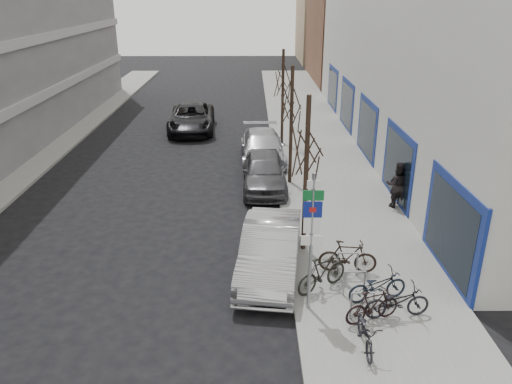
{
  "coord_description": "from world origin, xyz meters",
  "views": [
    {
      "loc": [
        0.81,
        -11.85,
        8.48
      ],
      "look_at": [
        0.97,
        4.17,
        2.0
      ],
      "focal_mm": 35.0,
      "sensor_mm": 36.0,
      "label": 1
    }
  ],
  "objects_px": {
    "parked_car_front": "(270,250)",
    "meter_mid": "(282,178)",
    "meter_back": "(276,142)",
    "bike_near_right": "(372,305)",
    "bike_rack": "(354,280)",
    "parked_car_mid": "(264,171)",
    "lane_car": "(192,118)",
    "tree_mid": "(292,98)",
    "bike_mid_inner": "(322,273)",
    "tree_near": "(307,139)",
    "bike_far_inner": "(348,256)",
    "tree_far": "(283,75)",
    "bike_near_left": "(366,331)",
    "pedestrian_far": "(398,184)",
    "bike_far_curb": "(397,299)",
    "bike_mid_curb": "(378,283)",
    "highway_sign_pole": "(311,235)",
    "meter_front": "(292,235)",
    "pedestrian_near": "(396,186)",
    "parked_car_back": "(263,148)"
  },
  "relations": [
    {
      "from": "bike_far_curb",
      "to": "bike_mid_curb",
      "type": "bearing_deg",
      "value": 15.58
    },
    {
      "from": "tree_far",
      "to": "pedestrian_far",
      "type": "distance_m",
      "value": 10.73
    },
    {
      "from": "meter_back",
      "to": "parked_car_mid",
      "type": "xyz_separation_m",
      "value": [
        -0.75,
        -4.44,
        -0.08
      ]
    },
    {
      "from": "parked_car_front",
      "to": "meter_mid",
      "type": "bearing_deg",
      "value": 90.47
    },
    {
      "from": "bike_rack",
      "to": "parked_car_mid",
      "type": "xyz_separation_m",
      "value": [
        -2.4,
        8.96,
        0.17
      ]
    },
    {
      "from": "meter_mid",
      "to": "meter_back",
      "type": "relative_size",
      "value": 1.0
    },
    {
      "from": "highway_sign_pole",
      "to": "bike_far_curb",
      "type": "relative_size",
      "value": 2.29
    },
    {
      "from": "tree_near",
      "to": "bike_far_inner",
      "type": "bearing_deg",
      "value": -52.05
    },
    {
      "from": "tree_mid",
      "to": "bike_far_curb",
      "type": "relative_size",
      "value": 2.99
    },
    {
      "from": "parked_car_front",
      "to": "lane_car",
      "type": "relative_size",
      "value": 0.83
    },
    {
      "from": "bike_far_curb",
      "to": "parked_car_mid",
      "type": "relative_size",
      "value": 0.38
    },
    {
      "from": "bike_rack",
      "to": "lane_car",
      "type": "relative_size",
      "value": 0.37
    },
    {
      "from": "tree_near",
      "to": "parked_car_back",
      "type": "xyz_separation_m",
      "value": [
        -1.2,
        9.86,
        -3.3
      ]
    },
    {
      "from": "bike_near_left",
      "to": "bike_near_right",
      "type": "bearing_deg",
      "value": 69.73
    },
    {
      "from": "tree_mid",
      "to": "bike_near_left",
      "type": "distance_m",
      "value": 12.25
    },
    {
      "from": "meter_back",
      "to": "bike_near_right",
      "type": "relative_size",
      "value": 0.77
    },
    {
      "from": "parked_car_mid",
      "to": "lane_car",
      "type": "height_order",
      "value": "lane_car"
    },
    {
      "from": "bike_near_right",
      "to": "bike_far_curb",
      "type": "height_order",
      "value": "bike_far_curb"
    },
    {
      "from": "meter_front",
      "to": "parked_car_front",
      "type": "xyz_separation_m",
      "value": [
        -0.75,
        -0.85,
        -0.08
      ]
    },
    {
      "from": "meter_back",
      "to": "lane_car",
      "type": "height_order",
      "value": "lane_car"
    },
    {
      "from": "pedestrian_near",
      "to": "pedestrian_far",
      "type": "relative_size",
      "value": 0.83
    },
    {
      "from": "bike_far_inner",
      "to": "parked_car_mid",
      "type": "xyz_separation_m",
      "value": [
        -2.44,
        7.65,
        0.12
      ]
    },
    {
      "from": "lane_car",
      "to": "tree_near",
      "type": "bearing_deg",
      "value": -73.72
    },
    {
      "from": "parked_car_front",
      "to": "bike_mid_inner",
      "type": "bearing_deg",
      "value": -32.09
    },
    {
      "from": "meter_back",
      "to": "bike_far_curb",
      "type": "bearing_deg",
      "value": -79.74
    },
    {
      "from": "tree_near",
      "to": "lane_car",
      "type": "distance_m",
      "value": 17.59
    },
    {
      "from": "meter_mid",
      "to": "bike_near_left",
      "type": "distance_m",
      "value": 10.32
    },
    {
      "from": "bike_near_left",
      "to": "bike_mid_inner",
      "type": "relative_size",
      "value": 0.88
    },
    {
      "from": "bike_far_inner",
      "to": "lane_car",
      "type": "distance_m",
      "value": 19.2
    },
    {
      "from": "tree_far",
      "to": "bike_mid_curb",
      "type": "distance_m",
      "value": 16.59
    },
    {
      "from": "meter_mid",
      "to": "bike_near_right",
      "type": "bearing_deg",
      "value": -78.28
    },
    {
      "from": "tree_mid",
      "to": "bike_mid_inner",
      "type": "distance_m",
      "value": 9.69
    },
    {
      "from": "tree_mid",
      "to": "parked_car_front",
      "type": "xyz_separation_m",
      "value": [
        -1.2,
        -7.85,
        -3.27
      ]
    },
    {
      "from": "highway_sign_pole",
      "to": "bike_near_left",
      "type": "bearing_deg",
      "value": -54.0
    },
    {
      "from": "meter_front",
      "to": "bike_mid_curb",
      "type": "height_order",
      "value": "meter_front"
    },
    {
      "from": "tree_far",
      "to": "lane_car",
      "type": "height_order",
      "value": "tree_far"
    },
    {
      "from": "meter_mid",
      "to": "pedestrian_far",
      "type": "relative_size",
      "value": 0.65
    },
    {
      "from": "tree_near",
      "to": "pedestrian_far",
      "type": "distance_m",
      "value": 6.25
    },
    {
      "from": "highway_sign_pole",
      "to": "bike_mid_curb",
      "type": "distance_m",
      "value": 2.7
    },
    {
      "from": "tree_far",
      "to": "bike_far_inner",
      "type": "height_order",
      "value": "tree_far"
    },
    {
      "from": "bike_rack",
      "to": "bike_near_left",
      "type": "height_order",
      "value": "bike_near_left"
    },
    {
      "from": "bike_near_left",
      "to": "parked_car_back",
      "type": "relative_size",
      "value": 0.3
    },
    {
      "from": "tree_mid",
      "to": "meter_mid",
      "type": "xyz_separation_m",
      "value": [
        -0.45,
        -1.5,
        -3.19
      ]
    },
    {
      "from": "highway_sign_pole",
      "to": "bike_rack",
      "type": "distance_m",
      "value": 2.36
    },
    {
      "from": "bike_near_right",
      "to": "meter_back",
      "type": "bearing_deg",
      "value": -12.51
    },
    {
      "from": "tree_far",
      "to": "meter_mid",
      "type": "height_order",
      "value": "tree_far"
    },
    {
      "from": "highway_sign_pole",
      "to": "lane_car",
      "type": "distance_m",
      "value": 20.65
    },
    {
      "from": "tree_near",
      "to": "bike_near_right",
      "type": "bearing_deg",
      "value": -70.75
    },
    {
      "from": "bike_near_left",
      "to": "bike_rack",
      "type": "bearing_deg",
      "value": 86.51
    },
    {
      "from": "meter_back",
      "to": "bike_near_left",
      "type": "distance_m",
      "value": 15.79
    }
  ]
}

